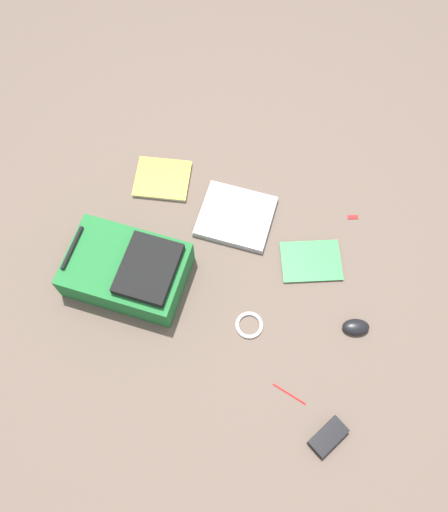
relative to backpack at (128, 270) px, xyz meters
name	(u,v)px	position (x,y,z in m)	size (l,w,h in m)	color
ground_plane	(227,264)	(0.17, -0.36, -0.08)	(3.79, 3.79, 0.00)	brown
backpack	(128,270)	(0.00, 0.00, 0.00)	(0.32, 0.46, 0.17)	#1E662D
laptop	(236,216)	(0.38, -0.33, -0.06)	(0.27, 0.30, 0.03)	#929296
book_comic	(311,261)	(0.27, -0.68, -0.07)	(0.25, 0.29, 0.01)	silver
book_red	(163,179)	(0.47, 0.03, -0.07)	(0.24, 0.27, 0.02)	silver
computer_mouse	(356,327)	(0.04, -0.91, -0.06)	(0.06, 0.10, 0.04)	black
cable_coil	(249,325)	(-0.06, -0.51, -0.07)	(0.11, 0.11, 0.01)	silver
power_brick	(328,437)	(-0.38, -0.89, -0.06)	(0.07, 0.14, 0.03)	black
pen_black	(289,394)	(-0.27, -0.72, -0.07)	(0.01, 0.01, 0.14)	red
usb_stick	(353,217)	(0.52, -0.81, -0.07)	(0.02, 0.04, 0.01)	#B21919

